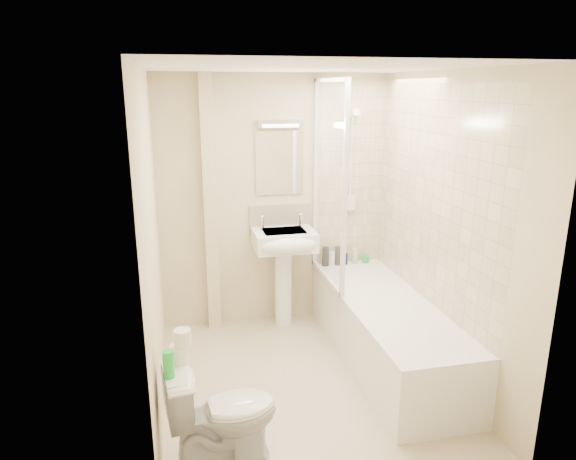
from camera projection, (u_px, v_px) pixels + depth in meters
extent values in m
plane|color=beige|center=(306.00, 383.00, 4.08)|extent=(2.50, 2.50, 0.00)
cube|color=beige|center=(274.00, 202.00, 4.93)|extent=(2.20, 0.02, 2.40)
cube|color=beige|center=(153.00, 249.00, 3.53)|extent=(0.02, 2.50, 2.40)
cube|color=beige|center=(444.00, 230.00, 3.99)|extent=(0.02, 2.50, 2.40)
cube|color=white|center=(309.00, 67.00, 3.43)|extent=(2.20, 2.50, 0.02)
cube|color=beige|center=(350.00, 177.00, 5.02)|extent=(0.70, 0.01, 1.75)
cube|color=beige|center=(432.00, 197.00, 4.11)|extent=(0.01, 2.10, 1.75)
cube|color=beige|center=(210.00, 207.00, 4.75)|extent=(0.12, 0.12, 2.40)
cube|color=beige|center=(280.00, 220.00, 4.98)|extent=(0.60, 0.02, 0.30)
cube|color=white|center=(280.00, 163.00, 4.83)|extent=(0.46, 0.01, 0.60)
cube|color=silver|center=(280.00, 123.00, 4.71)|extent=(0.42, 0.07, 0.07)
cube|color=white|center=(386.00, 331.00, 4.35)|extent=(0.70, 2.10, 0.55)
cube|color=white|center=(387.00, 307.00, 4.29)|extent=(0.56, 1.96, 0.05)
cube|color=white|center=(328.00, 184.00, 4.53)|extent=(0.01, 0.90, 1.80)
cube|color=white|center=(315.00, 176.00, 4.93)|extent=(0.04, 0.04, 1.80)
cube|color=white|center=(345.00, 194.00, 4.10)|extent=(0.04, 0.04, 1.80)
cube|color=white|center=(331.00, 80.00, 4.29)|extent=(0.04, 0.90, 0.04)
cube|color=white|center=(326.00, 277.00, 4.76)|extent=(0.04, 0.90, 0.03)
cylinder|color=white|center=(351.00, 164.00, 4.96)|extent=(0.02, 0.02, 0.90)
cylinder|color=white|center=(349.00, 210.00, 5.08)|extent=(0.05, 0.05, 0.02)
cylinder|color=white|center=(352.00, 117.00, 4.84)|extent=(0.05, 0.05, 0.02)
cylinder|color=white|center=(355.00, 114.00, 4.77)|extent=(0.08, 0.11, 0.11)
cube|color=white|center=(350.00, 203.00, 5.06)|extent=(0.10, 0.05, 0.14)
cylinder|color=white|center=(350.00, 160.00, 4.92)|extent=(0.01, 0.13, 0.84)
cylinder|color=white|center=(283.00, 287.00, 5.00)|extent=(0.17, 0.17, 0.77)
cube|color=white|center=(284.00, 240.00, 4.84)|extent=(0.57, 0.44, 0.18)
ellipsoid|color=white|center=(288.00, 245.00, 4.68)|extent=(0.57, 0.24, 0.18)
cube|color=silver|center=(284.00, 233.00, 4.82)|extent=(0.40, 0.29, 0.04)
cylinder|color=white|center=(262.00, 223.00, 4.87)|extent=(0.03, 0.03, 0.10)
cylinder|color=white|center=(301.00, 221.00, 4.95)|extent=(0.03, 0.03, 0.10)
sphere|color=white|center=(262.00, 217.00, 4.85)|extent=(0.04, 0.04, 0.04)
sphere|color=white|center=(301.00, 215.00, 4.93)|extent=(0.04, 0.04, 0.04)
cylinder|color=black|center=(325.00, 256.00, 5.10)|extent=(0.07, 0.07, 0.19)
cylinder|color=white|center=(332.00, 258.00, 5.12)|extent=(0.06, 0.06, 0.14)
cylinder|color=black|center=(338.00, 256.00, 5.13)|extent=(0.07, 0.07, 0.19)
cylinder|color=navy|center=(345.00, 259.00, 5.16)|extent=(0.05, 0.05, 0.11)
cylinder|color=beige|center=(355.00, 256.00, 5.17)|extent=(0.06, 0.06, 0.16)
cylinder|color=green|center=(366.00, 259.00, 5.21)|extent=(0.07, 0.07, 0.08)
imported|color=white|center=(223.00, 414.00, 3.14)|extent=(0.55, 0.76, 0.68)
cylinder|color=white|center=(179.00, 354.00, 3.06)|extent=(0.11, 0.11, 0.11)
cylinder|color=white|center=(182.00, 338.00, 3.03)|extent=(0.10, 0.10, 0.10)
cylinder|color=green|center=(169.00, 364.00, 2.89)|extent=(0.06, 0.06, 0.17)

